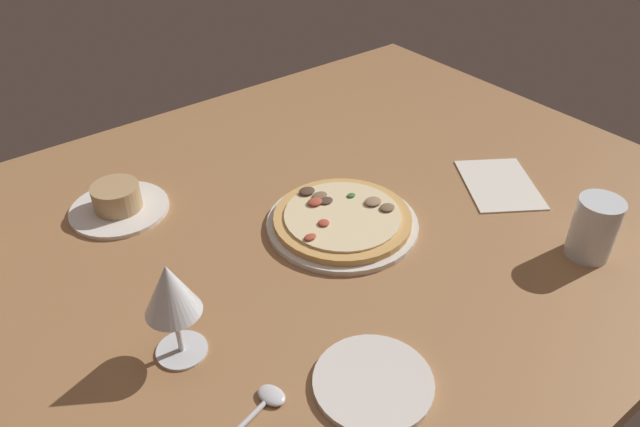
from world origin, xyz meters
The scene contains 8 objects.
dining_table centered at (0.00, 0.00, 2.00)cm, with size 150.00×110.00×4.00cm, color #996B42.
pizza_main centered at (6.66, -4.09, 5.23)cm, with size 26.40×26.40×3.37cm.
ramekin_on_saucer centered at (-22.19, 24.06, 5.91)cm, with size 17.53×17.53×5.32cm.
wine_glass_far centered at (-28.63, -12.48, 14.91)cm, with size 7.43×7.43×15.43cm.
water_glass centered at (33.53, -34.49, 8.79)cm, with size 7.13×7.13×10.45cm.
side_plate centered at (-11.80, -32.65, 4.45)cm, with size 15.71×15.71×0.90cm, color silver.
paper_menu centered at (38.79, -12.63, 4.15)cm, with size 12.90×17.97×0.30cm, color silver.
spoon centered at (-24.40, -26.58, 4.46)cm, with size 10.30×4.81×1.00cm.
Camera 1 is at (-47.55, -67.47, 67.37)cm, focal length 33.67 mm.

